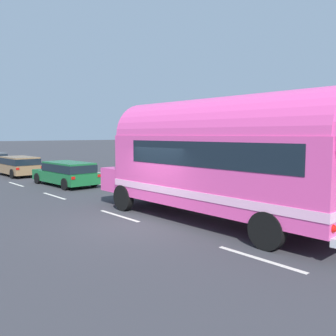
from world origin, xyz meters
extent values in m
plane|color=#38383D|center=(0.00, 0.00, 0.00)|extent=(300.00, 300.00, 0.00)
cube|color=silver|center=(0.00, -4.45, 0.00)|extent=(0.14, 2.40, 0.01)
cube|color=silver|center=(0.00, 1.50, 0.00)|extent=(0.14, 2.40, 0.01)
cube|color=silver|center=(0.00, 7.03, 0.00)|extent=(0.14, 2.40, 0.01)
cube|color=silver|center=(0.00, 12.34, 0.00)|extent=(0.14, 2.40, 0.01)
cube|color=silver|center=(3.68, 12.00, 0.00)|extent=(0.12, 80.00, 0.01)
cube|color=gray|center=(5.06, 10.00, 0.07)|extent=(2.75, 90.00, 0.15)
cube|color=#EA4C9E|center=(1.85, -1.61, 1.75)|extent=(2.58, 8.34, 2.30)
cylinder|color=#EA4C9E|center=(1.85, -1.61, 2.90)|extent=(2.53, 8.24, 2.45)
cube|color=#EA4C9E|center=(1.80, 3.20, 1.07)|extent=(2.27, 1.32, 0.95)
cube|color=#F4B2D6|center=(1.85, -1.61, 1.10)|extent=(2.62, 8.38, 0.24)
cube|color=black|center=(1.85, -1.91, 2.35)|extent=(2.59, 6.54, 0.76)
sphere|color=red|center=(0.84, -5.76, 0.85)|extent=(0.20, 0.20, 0.20)
cube|color=black|center=(1.81, 2.60, 2.40)|extent=(2.14, 0.12, 0.96)
cube|color=silver|center=(1.79, 3.89, 0.95)|extent=(0.90, 0.11, 0.56)
cylinder|color=black|center=(0.64, 2.14, 0.50)|extent=(0.27, 1.00, 1.00)
cylinder|color=black|center=(2.98, 2.16, 0.50)|extent=(0.27, 1.00, 1.00)
cylinder|color=black|center=(0.70, -4.18, 0.50)|extent=(0.27, 1.00, 1.00)
cylinder|color=black|center=(3.04, -4.16, 0.50)|extent=(0.27, 1.00, 1.00)
cube|color=#196633|center=(1.99, 10.06, 0.52)|extent=(2.00, 4.86, 0.60)
cube|color=#196633|center=(2.01, 9.59, 1.09)|extent=(1.74, 3.40, 0.55)
cube|color=black|center=(2.01, 9.59, 1.06)|extent=(1.80, 3.45, 0.43)
cube|color=red|center=(1.30, 7.63, 0.70)|extent=(0.20, 0.05, 0.14)
cube|color=red|center=(2.87, 7.69, 0.70)|extent=(0.20, 0.05, 0.14)
cylinder|color=black|center=(1.06, 11.73, 0.32)|extent=(0.22, 0.65, 0.64)
cylinder|color=black|center=(2.79, 11.79, 0.32)|extent=(0.22, 0.65, 0.64)
cylinder|color=black|center=(1.20, 8.33, 0.32)|extent=(0.22, 0.65, 0.64)
cylinder|color=black|center=(2.93, 8.40, 0.32)|extent=(0.22, 0.65, 0.64)
cube|color=olive|center=(1.62, 16.88, 0.52)|extent=(2.00, 4.68, 0.60)
cube|color=olive|center=(1.63, 16.41, 1.09)|extent=(1.76, 3.22, 0.55)
cube|color=black|center=(1.63, 16.41, 1.06)|extent=(1.82, 3.26, 0.43)
cube|color=red|center=(0.86, 14.54, 0.70)|extent=(0.20, 0.05, 0.14)
cube|color=red|center=(2.50, 14.58, 0.70)|extent=(0.20, 0.05, 0.14)
cylinder|color=black|center=(2.48, 18.52, 0.32)|extent=(0.22, 0.64, 0.64)
cylinder|color=black|center=(0.76, 15.24, 0.32)|extent=(0.22, 0.64, 0.64)
cylinder|color=black|center=(2.56, 15.29, 0.32)|extent=(0.22, 0.64, 0.64)
cube|color=red|center=(2.64, 22.20, 0.70)|extent=(0.20, 0.04, 0.14)
cylinder|color=black|center=(2.72, 22.91, 0.32)|extent=(0.20, 0.64, 0.64)
camera|label=1|loc=(-7.03, -9.11, 2.95)|focal=37.93mm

